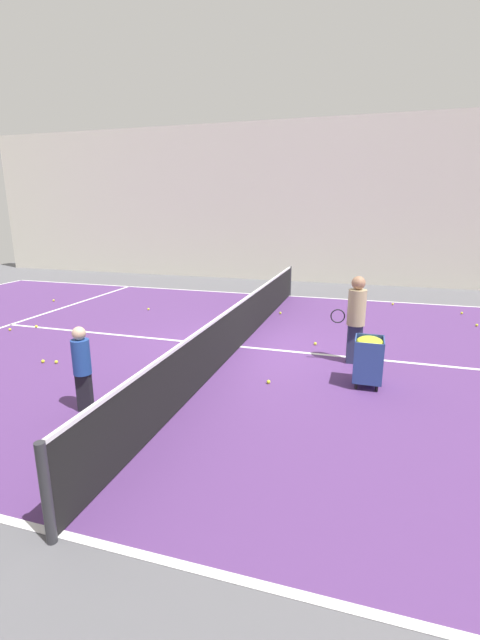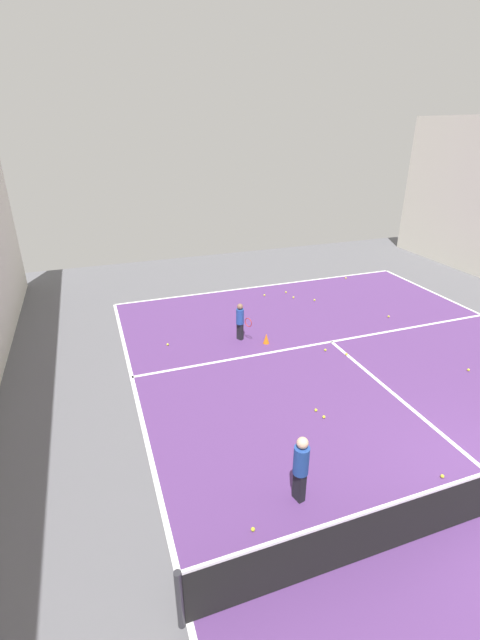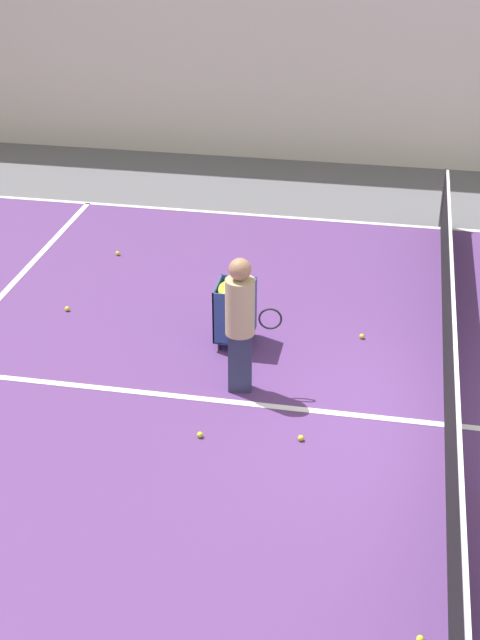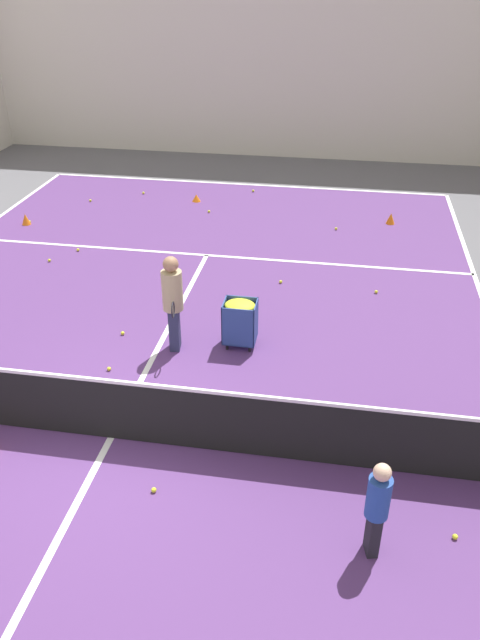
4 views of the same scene
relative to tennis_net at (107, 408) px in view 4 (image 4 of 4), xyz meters
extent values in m
plane|color=#5B5B60|center=(0.00, 0.00, -0.54)|extent=(33.73, 33.73, 0.00)
cube|color=#563370|center=(0.00, 0.00, -0.54)|extent=(11.92, 23.35, 0.00)
cube|color=white|center=(0.00, 11.68, -0.53)|extent=(11.92, 0.10, 0.00)
cube|color=white|center=(0.00, 6.42, -0.53)|extent=(11.92, 0.10, 0.00)
cube|color=white|center=(0.00, 0.00, -0.53)|extent=(0.10, 12.84, 0.00)
cube|color=silver|center=(0.00, 14.94, 2.66)|extent=(18.29, 0.15, 6.40)
cube|color=black|center=(0.00, 0.00, -0.03)|extent=(12.02, 0.03, 0.97)
cube|color=white|center=(0.00, 0.00, 0.48)|extent=(12.02, 0.04, 0.05)
cube|color=#2D3351|center=(0.31, 2.48, -0.14)|extent=(0.20, 0.30, 0.79)
cylinder|color=tan|center=(0.31, 2.48, 0.61)|extent=(0.40, 0.40, 0.71)
sphere|color=#A87A5B|center=(0.31, 2.48, 1.09)|extent=(0.26, 0.26, 0.26)
torus|color=black|center=(0.40, 2.13, 0.43)|extent=(0.06, 0.28, 0.28)
cube|color=black|center=(3.66, -1.37, -0.24)|extent=(0.17, 0.24, 0.60)
cylinder|color=#234799|center=(3.66, -1.37, 0.33)|extent=(0.32, 0.32, 0.54)
sphere|color=beige|center=(3.66, -1.37, 0.70)|extent=(0.20, 0.20, 0.20)
cube|color=#2D478C|center=(1.41, 2.76, -0.41)|extent=(0.57, 0.49, 0.02)
cube|color=#2D478C|center=(1.41, 2.52, -0.04)|extent=(0.57, 0.02, 0.74)
cube|color=#2D478C|center=(1.41, 2.99, -0.04)|extent=(0.57, 0.02, 0.74)
cube|color=#2D478C|center=(1.14, 2.76, -0.04)|extent=(0.02, 0.49, 0.74)
cube|color=#2D478C|center=(1.69, 2.76, -0.04)|extent=(0.02, 0.49, 0.74)
ellipsoid|color=yellow|center=(1.41, 2.76, 0.27)|extent=(0.53, 0.45, 0.16)
cylinder|color=black|center=(1.21, 2.59, -0.47)|extent=(0.05, 0.05, 0.13)
cylinder|color=black|center=(1.61, 2.59, -0.47)|extent=(0.05, 0.05, 0.13)
cylinder|color=black|center=(1.21, 2.93, -0.47)|extent=(0.05, 0.05, 0.13)
cylinder|color=black|center=(1.61, 2.93, -0.47)|extent=(0.05, 0.05, 0.13)
cone|color=orange|center=(-1.07, 9.97, -0.44)|extent=(0.24, 0.24, 0.20)
cone|color=orange|center=(4.26, 9.16, -0.40)|extent=(0.23, 0.23, 0.28)
cone|color=orange|center=(-5.00, 7.52, -0.40)|extent=(0.22, 0.22, 0.28)
sphere|color=yellow|center=(-0.76, 2.74, -0.50)|extent=(0.07, 0.07, 0.07)
sphere|color=yellow|center=(-3.44, 5.48, -0.50)|extent=(0.07, 0.07, 0.07)
sphere|color=yellow|center=(1.84, 1.09, -0.50)|extent=(0.07, 0.07, 0.07)
sphere|color=yellow|center=(-4.02, 9.43, -0.50)|extent=(0.07, 0.07, 0.07)
sphere|color=yellow|center=(-2.74, 10.31, -0.50)|extent=(0.07, 0.07, 0.07)
sphere|color=yellow|center=(-4.97, 7.62, -0.50)|extent=(0.07, 0.07, 0.07)
sphere|color=yellow|center=(-0.61, 1.61, -0.50)|extent=(0.07, 0.07, 0.07)
sphere|color=yellow|center=(0.91, -0.91, -0.50)|extent=(0.07, 0.07, 0.07)
sphere|color=yellow|center=(-3.03, 6.14, -0.50)|extent=(0.07, 0.07, 0.07)
sphere|color=yellow|center=(4.66, -1.02, -0.50)|extent=(0.07, 0.07, 0.07)
sphere|color=yellow|center=(0.39, 11.04, -0.50)|extent=(0.07, 0.07, 0.07)
sphere|color=yellow|center=(3.84, 5.17, -0.50)|extent=(0.07, 0.07, 0.07)
sphere|color=yellow|center=(-0.53, 9.15, -0.50)|extent=(0.07, 0.07, 0.07)
sphere|color=yellow|center=(2.90, 8.49, -0.50)|extent=(0.07, 0.07, 0.07)
sphere|color=yellow|center=(1.85, 5.30, -0.50)|extent=(0.07, 0.07, 0.07)
camera|label=1|loc=(8.75, 2.66, 2.50)|focal=24.00mm
camera|label=2|loc=(6.50, 3.50, 5.46)|focal=24.00mm
camera|label=3|loc=(-8.75, 0.76, 5.46)|focal=50.00mm
camera|label=4|loc=(3.00, -6.47, 5.46)|focal=35.00mm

